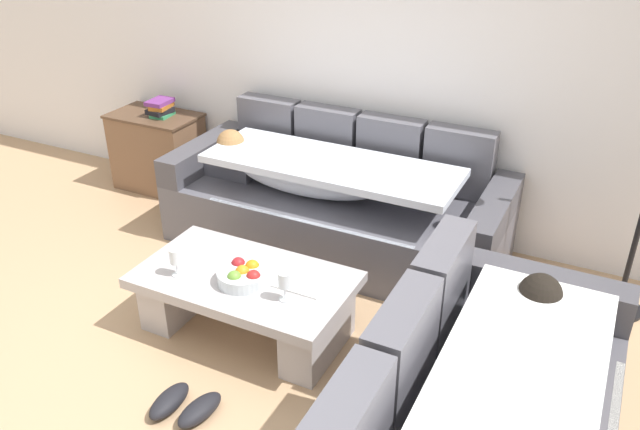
{
  "coord_description": "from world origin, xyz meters",
  "views": [
    {
      "loc": [
        1.73,
        -1.95,
        2.34
      ],
      "look_at": [
        0.22,
        1.06,
        0.55
      ],
      "focal_mm": 35.93,
      "sensor_mm": 36.0,
      "label": 1
    }
  ],
  "objects": [
    {
      "name": "ground_plane",
      "position": [
        0.0,
        0.0,
        0.0
      ],
      "size": [
        14.0,
        14.0,
        0.0
      ],
      "primitive_type": "plane",
      "color": "tan"
    },
    {
      "name": "back_wall",
      "position": [
        0.0,
        2.15,
        1.35
      ],
      "size": [
        9.0,
        0.1,
        2.7
      ],
      "primitive_type": "cube",
      "color": "white",
      "rests_on": "ground_plane"
    },
    {
      "name": "couch_along_wall",
      "position": [
        0.03,
        1.62,
        0.33
      ],
      "size": [
        2.32,
        0.92,
        0.88
      ],
      "color": "#595760",
      "rests_on": "ground_plane"
    },
    {
      "name": "coffee_table",
      "position": [
        0.02,
        0.52,
        0.24
      ],
      "size": [
        1.2,
        0.68,
        0.38
      ],
      "color": "#B3ADAE",
      "rests_on": "ground_plane"
    },
    {
      "name": "fruit_bowl",
      "position": [
        0.05,
        0.47,
        0.42
      ],
      "size": [
        0.28,
        0.28,
        0.1
      ],
      "color": "silver",
      "rests_on": "coffee_table"
    },
    {
      "name": "wine_glass_near_left",
      "position": [
        -0.31,
        0.36,
        0.5
      ],
      "size": [
        0.07,
        0.07,
        0.17
      ],
      "color": "silver",
      "rests_on": "coffee_table"
    },
    {
      "name": "wine_glass_near_right",
      "position": [
        0.34,
        0.42,
        0.5
      ],
      "size": [
        0.07,
        0.07,
        0.17
      ],
      "color": "silver",
      "rests_on": "coffee_table"
    },
    {
      "name": "open_magazine",
      "position": [
        0.34,
        0.59,
        0.39
      ],
      "size": [
        0.28,
        0.21,
        0.01
      ],
      "primitive_type": "cube",
      "rotation": [
        0.0,
        0.0,
        0.0
      ],
      "color": "white",
      "rests_on": "coffee_table"
    },
    {
      "name": "side_cabinet",
      "position": [
        -1.67,
        1.85,
        0.32
      ],
      "size": [
        0.72,
        0.44,
        0.64
      ],
      "color": "brown",
      "rests_on": "ground_plane"
    },
    {
      "name": "book_stack_on_cabinet",
      "position": [
        -1.6,
        1.85,
        0.71
      ],
      "size": [
        0.18,
        0.22,
        0.13
      ],
      "color": "#338C59",
      "rests_on": "side_cabinet"
    },
    {
      "name": "pair_of_shoes",
      "position": [
        0.09,
        -0.17,
        0.04
      ],
      "size": [
        0.31,
        0.3,
        0.09
      ],
      "color": "black",
      "rests_on": "ground_plane"
    }
  ]
}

